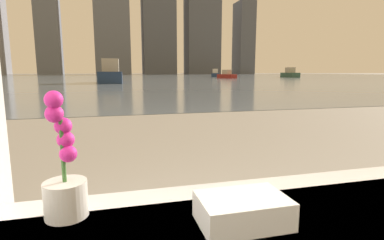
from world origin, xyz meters
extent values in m
cylinder|color=silver|center=(-0.61, 0.96, 0.62)|extent=(0.13, 0.13, 0.11)
cylinder|color=#38662D|center=(-0.61, 0.96, 0.80)|extent=(0.01, 0.01, 0.24)
sphere|color=#DB238E|center=(-0.62, 0.95, 0.92)|extent=(0.05, 0.05, 0.05)
sphere|color=#DB238E|center=(-0.63, 0.95, 0.88)|extent=(0.05, 0.05, 0.05)
sphere|color=#DB238E|center=(-0.61, 0.98, 0.84)|extent=(0.05, 0.05, 0.05)
sphere|color=#DB238E|center=(-0.61, 0.98, 0.80)|extent=(0.05, 0.05, 0.05)
sphere|color=#DB238E|center=(-0.60, 0.97, 0.76)|extent=(0.05, 0.05, 0.05)
cube|color=white|center=(-0.12, 0.79, 0.59)|extent=(0.25, 0.17, 0.04)
cube|color=white|center=(-0.12, 0.79, 0.63)|extent=(0.25, 0.17, 0.04)
cube|color=slate|center=(0.00, 62.00, 0.01)|extent=(180.00, 110.00, 0.01)
cube|color=navy|center=(18.37, 54.61, 0.36)|extent=(2.63, 4.23, 0.70)
cube|color=silver|center=(18.37, 54.61, 1.11)|extent=(1.44, 1.75, 0.80)
cube|color=#335647|center=(29.25, 46.47, 0.41)|extent=(2.15, 4.71, 0.79)
cube|color=#B2A893|center=(29.25, 46.47, 1.26)|extent=(1.35, 1.84, 0.91)
cube|color=navy|center=(-0.64, 27.93, 0.50)|extent=(2.12, 5.66, 0.98)
cube|color=#B2A893|center=(-0.64, 27.93, 1.55)|extent=(1.47, 2.15, 1.12)
cube|color=maroon|center=(16.07, 42.62, 0.30)|extent=(2.13, 3.56, 0.59)
cube|color=#B2A893|center=(16.07, 42.62, 0.94)|extent=(1.19, 1.46, 0.67)
cube|color=maroon|center=(-0.55, 83.03, 0.30)|extent=(1.56, 3.45, 0.58)
cube|color=silver|center=(-0.55, 83.03, 0.93)|extent=(0.98, 1.34, 0.67)
cube|color=#4C515B|center=(17.12, 118.00, 26.99)|extent=(12.26, 9.91, 53.98)
cube|color=#4C515B|center=(52.51, 118.00, 14.45)|extent=(6.39, 9.40, 28.90)
camera|label=1|loc=(-0.46, 0.06, 1.00)|focal=28.00mm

